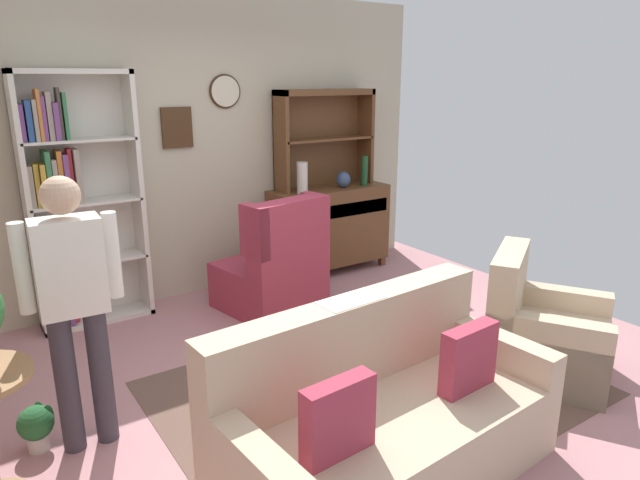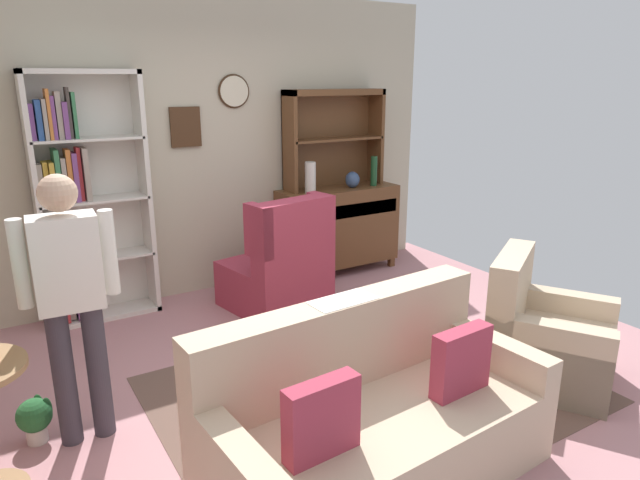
# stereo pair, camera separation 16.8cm
# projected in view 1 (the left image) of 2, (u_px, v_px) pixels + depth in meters

# --- Properties ---
(ground_plane) EXTENTS (5.40, 4.60, 0.02)m
(ground_plane) POSITION_uv_depth(u_px,v_px,m) (324.00, 380.00, 3.95)
(ground_plane) COLOR #B27A7F
(wall_back) EXTENTS (5.00, 0.09, 2.80)m
(wall_back) POSITION_uv_depth(u_px,v_px,m) (196.00, 148.00, 5.25)
(wall_back) COLOR #BCB299
(wall_back) RESTS_ON ground_plane
(area_rug) EXTENTS (2.76, 2.04, 0.01)m
(area_rug) POSITION_uv_depth(u_px,v_px,m) (373.00, 388.00, 3.81)
(area_rug) COLOR brown
(area_rug) RESTS_ON ground_plane
(bookshelf) EXTENTS (0.90, 0.30, 2.10)m
(bookshelf) POSITION_uv_depth(u_px,v_px,m) (74.00, 202.00, 4.58)
(bookshelf) COLOR silver
(bookshelf) RESTS_ON ground_plane
(sideboard) EXTENTS (1.30, 0.45, 0.92)m
(sideboard) POSITION_uv_depth(u_px,v_px,m) (329.00, 226.00, 6.00)
(sideboard) COLOR brown
(sideboard) RESTS_ON ground_plane
(sideboard_hutch) EXTENTS (1.10, 0.26, 1.00)m
(sideboard_hutch) POSITION_uv_depth(u_px,v_px,m) (324.00, 125.00, 5.80)
(sideboard_hutch) COLOR brown
(sideboard_hutch) RESTS_ON sideboard
(vase_tall) EXTENTS (0.11, 0.11, 0.31)m
(vase_tall) POSITION_uv_depth(u_px,v_px,m) (302.00, 178.00, 5.57)
(vase_tall) COLOR beige
(vase_tall) RESTS_ON sideboard
(vase_round) EXTENTS (0.15, 0.15, 0.17)m
(vase_round) POSITION_uv_depth(u_px,v_px,m) (343.00, 179.00, 5.88)
(vase_round) COLOR #33476B
(vase_round) RESTS_ON sideboard
(bottle_wine) EXTENTS (0.07, 0.07, 0.32)m
(bottle_wine) POSITION_uv_depth(u_px,v_px,m) (364.00, 171.00, 5.98)
(bottle_wine) COLOR #194223
(bottle_wine) RESTS_ON sideboard
(couch_floral) EXTENTS (1.85, 0.96, 0.90)m
(couch_floral) POSITION_uv_depth(u_px,v_px,m) (383.00, 420.00, 2.93)
(couch_floral) COLOR #C6AD8E
(couch_floral) RESTS_ON ground_plane
(armchair_floral) EXTENTS (1.04, 1.05, 0.88)m
(armchair_floral) POSITION_uv_depth(u_px,v_px,m) (541.00, 335.00, 3.95)
(armchair_floral) COLOR #C6AD8E
(armchair_floral) RESTS_ON ground_plane
(wingback_chair) EXTENTS (0.91, 0.92, 1.05)m
(wingback_chair) POSITION_uv_depth(u_px,v_px,m) (275.00, 270.00, 5.01)
(wingback_chair) COLOR #A33347
(wingback_chair) RESTS_ON ground_plane
(potted_plant_small) EXTENTS (0.20, 0.20, 0.27)m
(potted_plant_small) POSITION_uv_depth(u_px,v_px,m) (36.00, 425.00, 3.15)
(potted_plant_small) COLOR beige
(potted_plant_small) RESTS_ON ground_plane
(person_reading) EXTENTS (0.52, 0.22, 1.56)m
(person_reading) POSITION_uv_depth(u_px,v_px,m) (73.00, 297.00, 3.00)
(person_reading) COLOR #38333D
(person_reading) RESTS_ON ground_plane
(coffee_table) EXTENTS (0.80, 0.50, 0.42)m
(coffee_table) POSITION_uv_depth(u_px,v_px,m) (333.00, 338.00, 3.76)
(coffee_table) COLOR brown
(coffee_table) RESTS_ON ground_plane
(book_stack) EXTENTS (0.20, 0.14, 0.10)m
(book_stack) POSITION_uv_depth(u_px,v_px,m) (327.00, 320.00, 3.76)
(book_stack) COLOR #284C8C
(book_stack) RESTS_ON coffee_table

